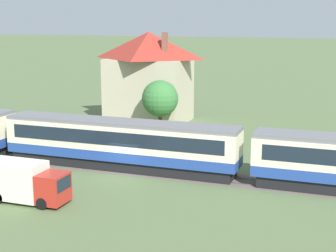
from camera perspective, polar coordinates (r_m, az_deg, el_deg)
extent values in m
plane|color=#566B42|center=(41.00, -4.99, -5.43)|extent=(600.00, 600.00, 0.00)
cylinder|color=black|center=(38.39, 14.26, -6.27)|extent=(0.90, 0.18, 0.90)
cylinder|color=black|center=(39.75, 14.48, -5.65)|extent=(0.90, 0.18, 0.90)
cube|color=#234293|center=(42.54, -5.36, -2.98)|extent=(19.92, 2.92, 0.80)
cube|color=beige|center=(42.20, -5.39, -1.13)|extent=(19.92, 2.92, 2.02)
cube|color=#192330|center=(42.18, -5.40, -1.00)|extent=(18.33, 2.96, 1.13)
cube|color=slate|center=(41.96, -5.43, 0.41)|extent=(19.92, 2.74, 0.30)
cube|color=black|center=(42.76, -5.34, -4.07)|extent=(19.12, 2.51, 0.88)
cylinder|color=black|center=(39.83, 2.85, -5.24)|extent=(0.90, 0.18, 0.90)
cylinder|color=black|center=(41.15, 3.44, -4.69)|extent=(0.90, 0.18, 0.90)
cylinder|color=black|center=(45.29, -13.29, -3.44)|extent=(0.90, 0.18, 0.90)
cylinder|color=black|center=(46.45, -12.33, -3.02)|extent=(0.90, 0.18, 0.90)
cube|color=#665B51|center=(41.78, -1.72, -5.05)|extent=(100.18, 3.60, 0.01)
cube|color=#4C4238|center=(41.13, -2.09, -5.30)|extent=(100.18, 0.12, 0.04)
cube|color=#4C4238|center=(42.41, -1.36, -4.77)|extent=(100.18, 0.12, 0.04)
cube|color=#BCB293|center=(61.32, -2.12, 3.97)|extent=(9.04, 7.04, 7.51)
pyramid|color=#9E2D23|center=(60.82, -2.16, 8.93)|extent=(9.76, 7.60, 3.11)
cube|color=brown|center=(58.59, -0.36, 8.98)|extent=(0.56, 0.56, 2.79)
cube|color=#287A38|center=(38.31, -16.18, -6.32)|extent=(2.11, 4.22, 0.68)
cube|color=#192330|center=(38.06, -16.35, -5.58)|extent=(1.69, 2.16, 0.43)
cylinder|color=black|center=(38.80, -14.06, -6.28)|extent=(0.62, 0.20, 0.62)
cylinder|color=black|center=(39.77, -15.83, -5.93)|extent=(0.62, 0.20, 0.62)
cylinder|color=black|center=(36.98, -16.52, -7.33)|extent=(0.62, 0.20, 0.62)
cube|color=#B2281E|center=(34.90, -12.63, -6.72)|extent=(1.70, 1.99, 1.97)
cube|color=#192330|center=(34.33, -11.44, -6.28)|extent=(0.03, 1.66, 0.87)
cube|color=silver|center=(36.37, -16.44, -5.70)|extent=(3.97, 2.08, 2.53)
cylinder|color=black|center=(34.60, -13.78, -8.36)|extent=(0.80, 0.26, 0.80)
cylinder|color=black|center=(36.02, -12.18, -7.46)|extent=(0.80, 0.26, 0.80)
cylinder|color=black|center=(37.87, -16.58, -6.73)|extent=(0.80, 0.26, 0.80)
cylinder|color=#4C3823|center=(55.53, -0.88, 0.55)|extent=(0.40, 0.40, 2.55)
sphere|color=#387538|center=(55.10, -0.89, 3.06)|extent=(3.93, 3.93, 3.93)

